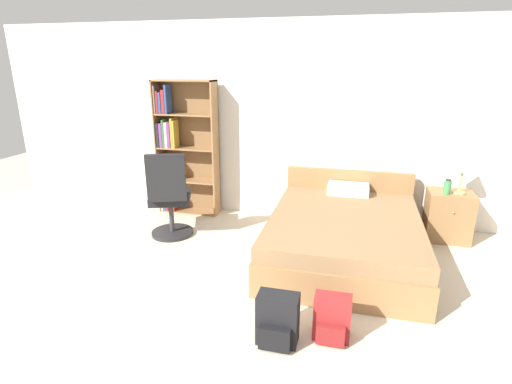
% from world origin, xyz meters
% --- Properties ---
extents(wall_back, '(9.00, 0.06, 2.60)m').
position_xyz_m(wall_back, '(0.00, 3.23, 1.30)').
color(wall_back, white).
rests_on(wall_back, ground_plane).
extents(bookshelf, '(0.86, 0.26, 1.85)m').
position_xyz_m(bookshelf, '(-1.70, 3.00, 0.91)').
color(bookshelf, olive).
rests_on(bookshelf, ground_plane).
extents(bed, '(1.60, 2.06, 0.75)m').
position_xyz_m(bed, '(0.63, 2.12, 0.26)').
color(bed, olive).
rests_on(bed, ground_plane).
extents(office_chair, '(0.63, 0.69, 1.09)m').
position_xyz_m(office_chair, '(-1.45, 2.09, 0.51)').
color(office_chair, '#232326').
rests_on(office_chair, ground_plane).
extents(nightstand, '(0.51, 0.43, 0.60)m').
position_xyz_m(nightstand, '(1.83, 2.88, 0.30)').
color(nightstand, olive).
rests_on(nightstand, ground_plane).
extents(table_lamp, '(0.20, 0.20, 0.47)m').
position_xyz_m(table_lamp, '(1.90, 2.85, 0.96)').
color(table_lamp, tan).
rests_on(table_lamp, nightstand).
extents(water_bottle, '(0.08, 0.08, 0.18)m').
position_xyz_m(water_bottle, '(1.75, 2.78, 0.69)').
color(water_bottle, '#3F8C4C').
rests_on(water_bottle, nightstand).
extents(backpack_red, '(0.29, 0.24, 0.36)m').
position_xyz_m(backpack_red, '(0.61, 0.66, 0.17)').
color(backpack_red, maroon).
rests_on(backpack_red, ground_plane).
extents(backpack_black, '(0.31, 0.25, 0.41)m').
position_xyz_m(backpack_black, '(0.21, 0.50, 0.19)').
color(backpack_black, black).
rests_on(backpack_black, ground_plane).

